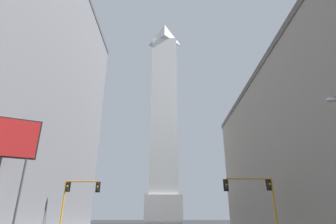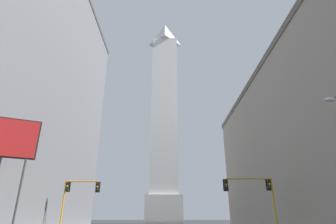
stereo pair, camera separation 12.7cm
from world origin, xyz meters
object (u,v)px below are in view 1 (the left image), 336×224
(traffic_light_mid_right, at_px, (256,190))
(traffic_light_mid_left, at_px, (76,192))
(obelisk, at_px, (164,115))
(billboard_sign, at_px, (12,142))

(traffic_light_mid_right, xyz_separation_m, traffic_light_mid_left, (-21.42, 4.64, 0.16))
(traffic_light_mid_right, bearing_deg, traffic_light_mid_left, 167.76)
(obelisk, distance_m, traffic_light_mid_left, 46.19)
(obelisk, relative_size, billboard_sign, 6.24)
(billboard_sign, bearing_deg, traffic_light_mid_right, 17.78)
(billboard_sign, bearing_deg, traffic_light_mid_left, 79.58)
(billboard_sign, bearing_deg, obelisk, 75.14)
(traffic_light_mid_left, bearing_deg, traffic_light_mid_right, -12.24)
(traffic_light_mid_left, height_order, billboard_sign, billboard_sign)
(traffic_light_mid_right, bearing_deg, billboard_sign, -162.22)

